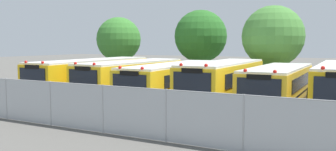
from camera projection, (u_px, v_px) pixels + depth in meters
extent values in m
plane|color=#595651|center=(199.00, 102.00, 22.45)|extent=(160.00, 160.00, 0.00)
cube|color=yellow|center=(94.00, 75.00, 26.03)|extent=(2.77, 11.53, 2.08)
cube|color=white|center=(94.00, 60.00, 25.93)|extent=(2.72, 11.30, 0.12)
cube|color=black|center=(32.00, 97.00, 20.91)|extent=(2.49, 0.23, 0.36)
cube|color=black|center=(32.00, 76.00, 20.85)|extent=(2.00, 0.12, 1.00)
cube|color=black|center=(110.00, 71.00, 25.73)|extent=(0.30, 8.94, 0.75)
cube|color=black|center=(83.00, 70.00, 26.81)|extent=(0.30, 8.94, 0.75)
cube|color=black|center=(94.00, 81.00, 26.07)|extent=(2.80, 11.65, 0.10)
sphere|color=red|center=(43.00, 63.00, 20.63)|extent=(0.18, 0.18, 0.18)
sphere|color=red|center=(26.00, 62.00, 21.22)|extent=(0.18, 0.18, 0.18)
cube|color=black|center=(32.00, 67.00, 20.79)|extent=(1.10, 0.11, 0.24)
cylinder|color=black|center=(64.00, 96.00, 21.76)|extent=(0.31, 1.01, 1.00)
cylinder|color=black|center=(38.00, 94.00, 22.70)|extent=(0.31, 1.01, 1.00)
cylinder|color=black|center=(135.00, 83.00, 29.16)|extent=(0.31, 1.01, 1.00)
cylinder|color=black|center=(113.00, 81.00, 30.10)|extent=(0.31, 1.01, 1.00)
cube|color=yellow|center=(133.00, 77.00, 24.46)|extent=(2.80, 9.80, 2.03)
cube|color=white|center=(132.00, 62.00, 24.36)|extent=(2.74, 9.61, 0.12)
cube|color=black|center=(83.00, 99.00, 20.24)|extent=(2.60, 0.23, 0.36)
cube|color=black|center=(83.00, 78.00, 20.17)|extent=(2.09, 0.11, 0.97)
cube|color=black|center=(151.00, 73.00, 24.06)|extent=(0.24, 7.59, 0.73)
cube|color=black|center=(120.00, 72.00, 25.32)|extent=(0.24, 7.59, 0.73)
cube|color=black|center=(133.00, 83.00, 24.49)|extent=(2.83, 9.90, 0.10)
sphere|color=red|center=(94.00, 64.00, 19.91)|extent=(0.18, 0.18, 0.18)
sphere|color=red|center=(75.00, 63.00, 20.59)|extent=(0.18, 0.18, 0.18)
cube|color=black|center=(83.00, 68.00, 20.12)|extent=(1.15, 0.11, 0.24)
cylinder|color=black|center=(115.00, 98.00, 20.97)|extent=(0.31, 1.01, 1.00)
cylinder|color=black|center=(85.00, 95.00, 22.07)|extent=(0.31, 1.01, 1.00)
cylinder|color=black|center=(169.00, 86.00, 26.65)|extent=(0.31, 1.01, 1.00)
cylinder|color=black|center=(143.00, 85.00, 27.75)|extent=(0.31, 1.01, 1.00)
cube|color=yellow|center=(175.00, 80.00, 23.11)|extent=(2.72, 11.12, 1.93)
cube|color=white|center=(175.00, 64.00, 23.02)|extent=(2.67, 10.90, 0.12)
cube|color=black|center=(129.00, 106.00, 18.17)|extent=(2.48, 0.23, 0.36)
cube|color=black|center=(129.00, 83.00, 18.11)|extent=(1.99, 0.11, 0.93)
cube|color=black|center=(195.00, 76.00, 22.81)|extent=(0.27, 8.63, 0.70)
cube|color=black|center=(161.00, 74.00, 23.89)|extent=(0.27, 8.63, 0.70)
cube|color=black|center=(175.00, 86.00, 23.14)|extent=(2.75, 11.23, 0.10)
sphere|color=red|center=(142.00, 68.00, 17.90)|extent=(0.18, 0.18, 0.18)
sphere|color=red|center=(120.00, 68.00, 18.49)|extent=(0.18, 0.18, 0.18)
cube|color=black|center=(129.00, 73.00, 18.06)|extent=(1.09, 0.11, 0.24)
cylinder|color=black|center=(161.00, 103.00, 19.02)|extent=(0.31, 1.01, 1.00)
cylinder|color=black|center=(127.00, 101.00, 19.96)|extent=(0.31, 1.01, 1.00)
cylinder|color=black|center=(210.00, 87.00, 26.04)|extent=(0.31, 1.01, 1.00)
cylinder|color=black|center=(183.00, 86.00, 26.99)|extent=(0.31, 1.01, 1.00)
cube|color=yellow|center=(224.00, 82.00, 21.31)|extent=(2.40, 9.43, 2.13)
cube|color=white|center=(224.00, 63.00, 21.21)|extent=(2.36, 9.24, 0.12)
cube|color=black|center=(191.00, 109.00, 17.18)|extent=(2.44, 0.16, 0.36)
cube|color=black|center=(192.00, 83.00, 17.11)|extent=(1.96, 0.06, 1.02)
cube|color=black|center=(245.00, 76.00, 20.98)|extent=(0.05, 7.35, 0.77)
cube|color=black|center=(207.00, 75.00, 22.11)|extent=(0.05, 7.35, 0.77)
cube|color=black|center=(224.00, 89.00, 21.35)|extent=(2.43, 9.52, 0.10)
sphere|color=red|center=(206.00, 65.00, 16.88)|extent=(0.18, 0.18, 0.18)
sphere|color=red|center=(181.00, 65.00, 17.49)|extent=(0.18, 0.18, 0.18)
cube|color=black|center=(192.00, 71.00, 17.05)|extent=(1.08, 0.08, 0.24)
cylinder|color=black|center=(222.00, 107.00, 17.99)|extent=(0.28, 1.00, 1.00)
cylinder|color=black|center=(184.00, 103.00, 18.97)|extent=(0.28, 1.00, 1.00)
cylinder|color=black|center=(254.00, 92.00, 23.47)|extent=(0.28, 1.00, 1.00)
cylinder|color=black|center=(223.00, 90.00, 24.45)|extent=(0.28, 1.00, 1.00)
cube|color=yellow|center=(279.00, 85.00, 20.30)|extent=(2.60, 9.08, 1.91)
cube|color=white|center=(279.00, 68.00, 20.21)|extent=(2.55, 8.90, 0.12)
cube|color=black|center=(258.00, 112.00, 16.34)|extent=(2.53, 0.19, 0.36)
cube|color=black|center=(258.00, 88.00, 16.29)|extent=(2.03, 0.09, 0.91)
cube|color=black|center=(303.00, 81.00, 19.93)|extent=(0.14, 7.05, 0.69)
cube|color=black|center=(258.00, 79.00, 21.13)|extent=(0.14, 7.05, 0.69)
cube|color=black|center=(278.00, 92.00, 20.33)|extent=(2.63, 9.17, 0.10)
sphere|color=red|center=(275.00, 72.00, 16.05)|extent=(0.18, 0.18, 0.18)
sphere|color=red|center=(245.00, 71.00, 16.69)|extent=(0.18, 0.18, 0.18)
cube|color=black|center=(259.00, 77.00, 16.24)|extent=(1.12, 0.10, 0.24)
cylinder|color=black|center=(288.00, 110.00, 17.11)|extent=(0.29, 1.00, 1.00)
cylinder|color=black|center=(243.00, 106.00, 18.16)|extent=(0.29, 1.00, 1.00)
cylinder|color=black|center=(305.00, 95.00, 22.23)|extent=(0.29, 1.00, 1.00)
cylinder|color=black|center=(270.00, 92.00, 23.27)|extent=(0.29, 1.00, 1.00)
cube|color=black|center=(319.00, 79.00, 19.35)|extent=(0.07, 7.35, 0.78)
sphere|color=red|center=(323.00, 68.00, 14.73)|extent=(0.18, 0.18, 0.18)
cylinder|color=black|center=(314.00, 114.00, 16.21)|extent=(0.28, 1.00, 1.00)
cylinder|color=black|center=(325.00, 96.00, 21.68)|extent=(0.28, 1.00, 1.00)
cylinder|color=#4C3823|center=(119.00, 68.00, 35.54)|extent=(0.33, 0.33, 2.47)
sphere|color=#387A2D|center=(119.00, 39.00, 35.29)|extent=(4.38, 4.38, 4.38)
sphere|color=#387A2D|center=(114.00, 39.00, 35.53)|extent=(2.69, 2.69, 2.69)
cylinder|color=#4C3823|center=(200.00, 69.00, 33.47)|extent=(0.41, 0.41, 2.55)
sphere|color=#286623|center=(201.00, 36.00, 33.19)|extent=(4.88, 4.88, 4.88)
sphere|color=#286623|center=(202.00, 31.00, 32.74)|extent=(3.72, 3.72, 3.72)
cylinder|color=#4C3823|center=(272.00, 75.00, 27.76)|extent=(0.35, 0.35, 2.46)
sphere|color=#478438|center=(273.00, 36.00, 27.49)|extent=(4.76, 4.76, 4.76)
sphere|color=#478438|center=(280.00, 39.00, 27.29)|extent=(2.73, 2.73, 2.73)
cylinder|color=#9EA0A3|center=(7.00, 99.00, 17.30)|extent=(0.07, 0.07, 2.01)
cylinder|color=#9EA0A3|center=(51.00, 104.00, 15.95)|extent=(0.07, 0.07, 2.01)
cylinder|color=#9EA0A3|center=(103.00, 109.00, 14.59)|extent=(0.07, 0.07, 2.01)
cylinder|color=#9EA0A3|center=(166.00, 116.00, 13.24)|extent=(0.07, 0.07, 2.01)
cylinder|color=#9EA0A3|center=(243.00, 124.00, 11.88)|extent=(0.07, 0.07, 2.01)
cube|color=#ADB2B7|center=(103.00, 109.00, 14.59)|extent=(23.42, 0.02, 1.97)
cylinder|color=#9EA0A3|center=(103.00, 85.00, 14.51)|extent=(23.42, 0.04, 0.04)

